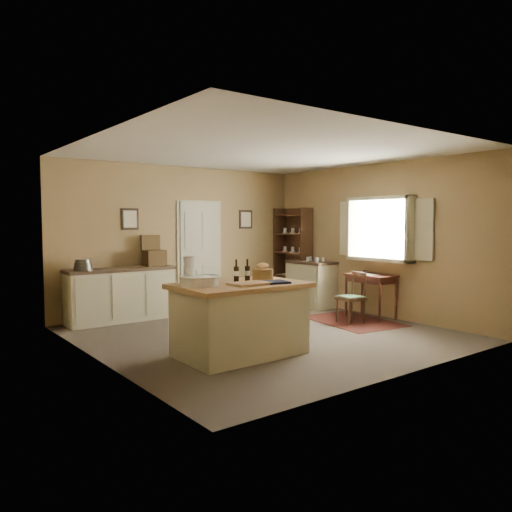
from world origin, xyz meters
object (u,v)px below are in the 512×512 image
at_px(sideboard, 121,293).
at_px(shelving_unit, 294,255).
at_px(writing_desk, 371,280).
at_px(work_island, 239,317).
at_px(right_cabinet, 311,283).
at_px(desk_chair, 351,298).

height_order(sideboard, shelving_unit, shelving_unit).
bearing_deg(sideboard, writing_desk, -33.75).
distance_m(work_island, shelving_unit, 4.35).
distance_m(sideboard, right_cabinet, 3.65).
relative_size(work_island, writing_desk, 1.97).
bearing_deg(shelving_unit, writing_desk, -94.00).
relative_size(writing_desk, shelving_unit, 0.42).
bearing_deg(writing_desk, desk_chair, -173.99).
relative_size(sideboard, shelving_unit, 0.93).
bearing_deg(right_cabinet, writing_desk, -89.99).
xyz_separation_m(desk_chair, shelving_unit, (0.73, 2.23, 0.57)).
relative_size(right_cabinet, shelving_unit, 0.51).
bearing_deg(sideboard, shelving_unit, -3.10).
bearing_deg(desk_chair, shelving_unit, 79.76).
bearing_deg(work_island, right_cabinet, 32.97).
xyz_separation_m(sideboard, shelving_unit, (3.69, -0.20, 0.49)).
bearing_deg(shelving_unit, desk_chair, -108.04).
height_order(desk_chair, shelving_unit, shelving_unit).
height_order(sideboard, right_cabinet, sideboard).
bearing_deg(shelving_unit, right_cabinet, -102.66).
bearing_deg(work_island, shelving_unit, 39.40).
xyz_separation_m(writing_desk, desk_chair, (-0.57, -0.06, -0.25)).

